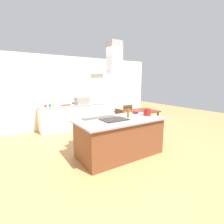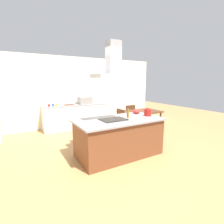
{
  "view_description": "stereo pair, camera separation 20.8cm",
  "coord_description": "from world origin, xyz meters",
  "px_view_note": "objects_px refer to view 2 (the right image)",
  "views": [
    {
      "loc": [
        -2.25,
        -3.14,
        1.79
      ],
      "look_at": [
        0.04,
        0.4,
        1.0
      ],
      "focal_mm": 26.81,
      "sensor_mm": 36.0,
      "label": 1
    },
    {
      "loc": [
        -2.08,
        -3.25,
        1.79
      ],
      "look_at": [
        0.04,
        0.4,
        1.0
      ],
      "focal_mm": 26.81,
      "sensor_mm": 36.0,
      "label": 2
    }
  ],
  "objects_px": {
    "coffee_mug_blue": "(53,105)",
    "chair_facing_back_wall": "(129,115)",
    "olive_oil_bottle": "(128,113)",
    "chair_at_left_end": "(118,121)",
    "cooktop": "(113,120)",
    "coffee_mug_red": "(49,105)",
    "dining_table": "(140,114)",
    "range_hood": "(113,66)",
    "mixing_bowl": "(136,111)",
    "countertop_microwave": "(85,100)",
    "tea_kettle": "(148,112)",
    "cutting_board": "(69,105)",
    "coffee_mug_yellow": "(56,105)"
  },
  "relations": [
    {
      "from": "coffee_mug_yellow",
      "to": "cutting_board",
      "type": "relative_size",
      "value": 0.26
    },
    {
      "from": "chair_at_left_end",
      "to": "range_hood",
      "type": "bearing_deg",
      "value": -126.09
    },
    {
      "from": "tea_kettle",
      "to": "dining_table",
      "type": "relative_size",
      "value": 0.17
    },
    {
      "from": "coffee_mug_red",
      "to": "coffee_mug_blue",
      "type": "distance_m",
      "value": 0.15
    },
    {
      "from": "coffee_mug_blue",
      "to": "chair_facing_back_wall",
      "type": "height_order",
      "value": "coffee_mug_blue"
    },
    {
      "from": "countertop_microwave",
      "to": "chair_at_left_end",
      "type": "bearing_deg",
      "value": -74.78
    },
    {
      "from": "tea_kettle",
      "to": "range_hood",
      "type": "bearing_deg",
      "value": 176.84
    },
    {
      "from": "cutting_board",
      "to": "chair_facing_back_wall",
      "type": "bearing_deg",
      "value": -28.07
    },
    {
      "from": "coffee_mug_red",
      "to": "coffee_mug_yellow",
      "type": "distance_m",
      "value": 0.26
    },
    {
      "from": "coffee_mug_red",
      "to": "coffee_mug_blue",
      "type": "xyz_separation_m",
      "value": [
        0.15,
        0.03,
        0.0
      ]
    },
    {
      "from": "countertop_microwave",
      "to": "dining_table",
      "type": "bearing_deg",
      "value": -50.73
    },
    {
      "from": "mixing_bowl",
      "to": "countertop_microwave",
      "type": "distance_m",
      "value": 2.6
    },
    {
      "from": "olive_oil_bottle",
      "to": "mixing_bowl",
      "type": "xyz_separation_m",
      "value": [
        0.51,
        0.32,
        -0.05
      ]
    },
    {
      "from": "countertop_microwave",
      "to": "chair_at_left_end",
      "type": "xyz_separation_m",
      "value": [
        0.46,
        -1.68,
        -0.53
      ]
    },
    {
      "from": "coffee_mug_yellow",
      "to": "dining_table",
      "type": "height_order",
      "value": "coffee_mug_yellow"
    },
    {
      "from": "countertop_microwave",
      "to": "coffee_mug_yellow",
      "type": "xyz_separation_m",
      "value": [
        -1.09,
        -0.02,
        -0.09
      ]
    },
    {
      "from": "coffee_mug_red",
      "to": "range_hood",
      "type": "distance_m",
      "value": 3.21
    },
    {
      "from": "coffee_mug_yellow",
      "to": "cutting_board",
      "type": "height_order",
      "value": "coffee_mug_yellow"
    },
    {
      "from": "tea_kettle",
      "to": "dining_table",
      "type": "bearing_deg",
      "value": 57.71
    },
    {
      "from": "mixing_bowl",
      "to": "countertop_microwave",
      "type": "relative_size",
      "value": 0.41
    },
    {
      "from": "cooktop",
      "to": "chair_at_left_end",
      "type": "xyz_separation_m",
      "value": [
        0.88,
        1.2,
        -0.4
      ]
    },
    {
      "from": "coffee_mug_blue",
      "to": "chair_facing_back_wall",
      "type": "bearing_deg",
      "value": -21.29
    },
    {
      "from": "cutting_board",
      "to": "coffee_mug_red",
      "type": "bearing_deg",
      "value": -173.07
    },
    {
      "from": "mixing_bowl",
      "to": "chair_at_left_end",
      "type": "bearing_deg",
      "value": 93.86
    },
    {
      "from": "olive_oil_bottle",
      "to": "chair_facing_back_wall",
      "type": "bearing_deg",
      "value": 53.53
    },
    {
      "from": "cooktop",
      "to": "coffee_mug_blue",
      "type": "relative_size",
      "value": 6.67
    },
    {
      "from": "tea_kettle",
      "to": "dining_table",
      "type": "xyz_separation_m",
      "value": [
        0.79,
        1.26,
        -0.32
      ]
    },
    {
      "from": "olive_oil_bottle",
      "to": "coffee_mug_red",
      "type": "height_order",
      "value": "olive_oil_bottle"
    },
    {
      "from": "mixing_bowl",
      "to": "coffee_mug_red",
      "type": "distance_m",
      "value": 3.13
    },
    {
      "from": "coffee_mug_blue",
      "to": "cutting_board",
      "type": "distance_m",
      "value": 0.59
    },
    {
      "from": "olive_oil_bottle",
      "to": "coffee_mug_red",
      "type": "xyz_separation_m",
      "value": [
        -1.35,
        2.83,
        -0.06
      ]
    },
    {
      "from": "tea_kettle",
      "to": "coffee_mug_blue",
      "type": "relative_size",
      "value": 2.6
    },
    {
      "from": "dining_table",
      "to": "chair_facing_back_wall",
      "type": "relative_size",
      "value": 1.57
    },
    {
      "from": "mixing_bowl",
      "to": "coffee_mug_blue",
      "type": "relative_size",
      "value": 2.29
    },
    {
      "from": "cutting_board",
      "to": "range_hood",
      "type": "relative_size",
      "value": 0.38
    },
    {
      "from": "countertop_microwave",
      "to": "range_hood",
      "type": "xyz_separation_m",
      "value": [
        -0.42,
        -2.88,
        1.06
      ]
    },
    {
      "from": "coffee_mug_blue",
      "to": "coffee_mug_red",
      "type": "bearing_deg",
      "value": -168.29
    },
    {
      "from": "coffee_mug_red",
      "to": "dining_table",
      "type": "distance_m",
      "value": 3.19
    },
    {
      "from": "dining_table",
      "to": "olive_oil_bottle",
      "type": "bearing_deg",
      "value": -139.06
    },
    {
      "from": "olive_oil_bottle",
      "to": "coffee_mug_blue",
      "type": "height_order",
      "value": "olive_oil_bottle"
    },
    {
      "from": "olive_oil_bottle",
      "to": "chair_at_left_end",
      "type": "distance_m",
      "value": 1.37
    },
    {
      "from": "tea_kettle",
      "to": "cutting_board",
      "type": "height_order",
      "value": "tea_kettle"
    },
    {
      "from": "olive_oil_bottle",
      "to": "range_hood",
      "type": "height_order",
      "value": "range_hood"
    },
    {
      "from": "dining_table",
      "to": "chair_at_left_end",
      "type": "height_order",
      "value": "chair_at_left_end"
    },
    {
      "from": "tea_kettle",
      "to": "coffee_mug_red",
      "type": "xyz_separation_m",
      "value": [
        -1.93,
        2.9,
        -0.04
      ]
    },
    {
      "from": "cooktop",
      "to": "coffee_mug_blue",
      "type": "bearing_deg",
      "value": 105.27
    },
    {
      "from": "cooktop",
      "to": "tea_kettle",
      "type": "bearing_deg",
      "value": -3.16
    },
    {
      "from": "countertop_microwave",
      "to": "cutting_board",
      "type": "distance_m",
      "value": 0.64
    },
    {
      "from": "coffee_mug_blue",
      "to": "dining_table",
      "type": "xyz_separation_m",
      "value": [
        2.58,
        -1.67,
        -0.28
      ]
    },
    {
      "from": "tea_kettle",
      "to": "range_hood",
      "type": "relative_size",
      "value": 0.26
    }
  ]
}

